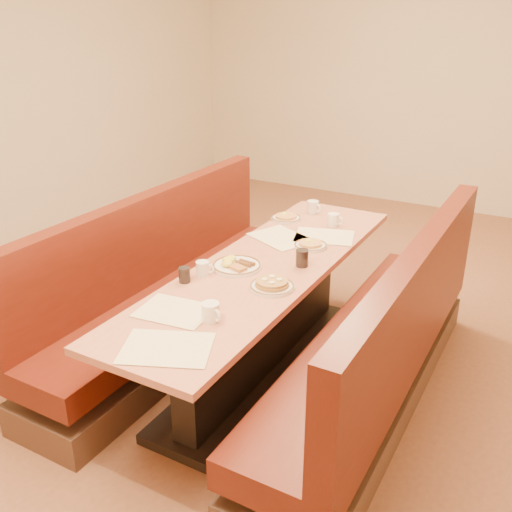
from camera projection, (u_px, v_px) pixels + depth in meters
The scene contains 19 objects.
ground at pixel (265, 371), 3.68m from camera, with size 8.00×8.00×0.00m, color #9E6647.
room_envelope at pixel (268, 54), 2.92m from camera, with size 6.04×8.04×2.82m.
diner_table at pixel (266, 320), 3.53m from camera, with size 0.70×2.50×0.75m.
booth_left at pixel (171, 296), 3.87m from camera, with size 0.55×2.50×1.05m.
booth_right at pixel (380, 353), 3.21m from camera, with size 0.55×2.50×1.05m.
placemat_near_left at pixel (175, 311), 2.85m from camera, with size 0.36×0.27×0.00m, color #EEE7BA.
placemat_near_right at pixel (167, 348), 2.53m from camera, with size 0.40×0.30×0.00m, color #EEE7BA.
placemat_far_left at pixel (281, 238), 3.78m from camera, with size 0.39×0.30×0.00m, color #EEE7BA.
placemat_far_right at pixel (324, 236), 3.81m from camera, with size 0.38×0.29×0.00m, color #EEE7BA.
pancake_plate at pixel (272, 285), 3.09m from camera, with size 0.25×0.25×0.06m.
eggs_plate at pixel (236, 265), 3.34m from camera, with size 0.29×0.29×0.06m.
extra_plate_mid at pixel (310, 245), 3.64m from camera, with size 0.21×0.21×0.04m.
extra_plate_far at pixel (286, 218), 4.12m from camera, with size 0.22×0.22×0.04m.
coffee_mug_a at pixel (211, 312), 2.74m from camera, with size 0.12×0.09×0.09m.
coffee_mug_b at pixel (203, 268), 3.23m from camera, with size 0.11×0.08×0.08m.
coffee_mug_c at pixel (334, 220), 3.99m from camera, with size 0.12×0.08×0.09m.
coffee_mug_d at pixel (313, 207), 4.25m from camera, with size 0.12×0.09×0.09m.
soda_tumbler_near at pixel (184, 275), 3.15m from camera, with size 0.06×0.06×0.09m.
soda_tumbler_mid at pixel (302, 258), 3.34m from camera, with size 0.07×0.07×0.10m.
Camera 1 is at (1.46, -2.73, 2.12)m, focal length 40.00 mm.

